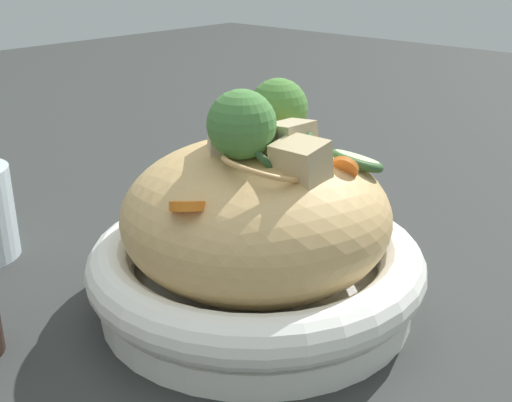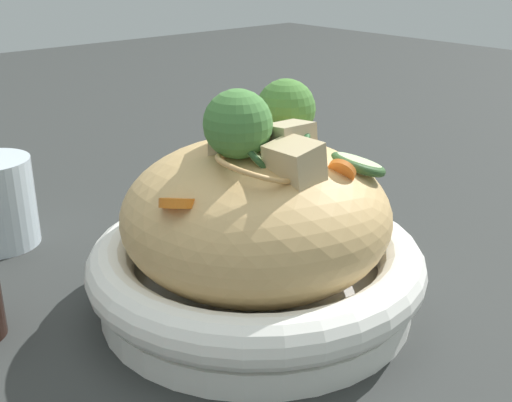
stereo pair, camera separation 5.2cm
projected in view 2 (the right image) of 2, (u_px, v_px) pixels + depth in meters
ground_plane at (256, 303)px, 0.56m from camera, size 3.00×3.00×0.00m
serving_bowl at (256, 271)px, 0.55m from camera, size 0.28×0.28×0.06m
noodle_heap at (256, 215)px, 0.53m from camera, size 0.22×0.22×0.13m
broccoli_florets at (268, 120)px, 0.53m from camera, size 0.17×0.13×0.09m
carrot_coins at (245, 176)px, 0.48m from camera, size 0.15×0.10×0.04m
zucchini_slices at (322, 159)px, 0.50m from camera, size 0.13×0.08×0.04m
chicken_chunks at (271, 147)px, 0.49m from camera, size 0.07×0.11×0.04m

